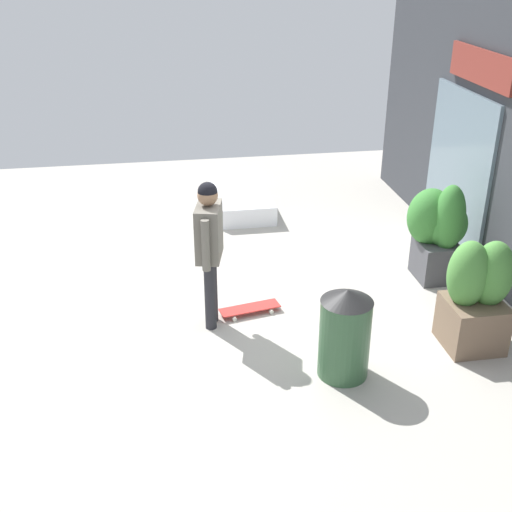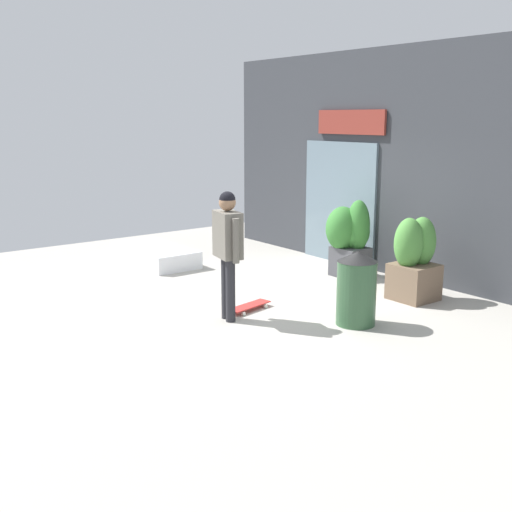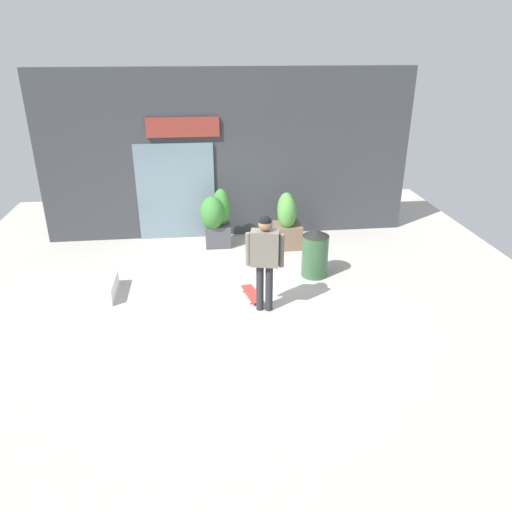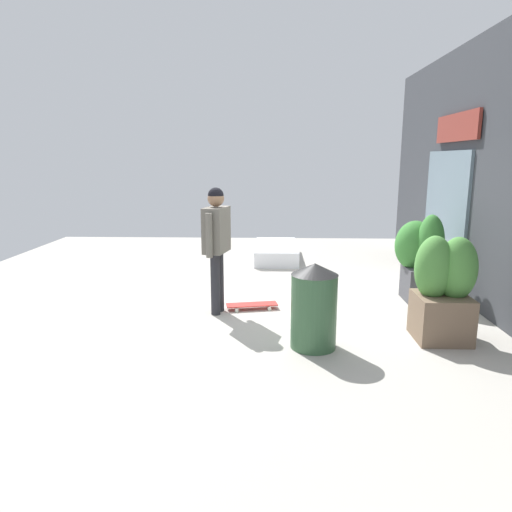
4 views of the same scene
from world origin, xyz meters
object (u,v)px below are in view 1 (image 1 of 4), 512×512
skateboarder (209,240)px  planter_box_right (439,228)px  planter_box_left (477,295)px  trash_bin (345,333)px  skateboard (250,308)px

skateboarder → planter_box_right: bearing=25.7°
skateboarder → planter_box_right: 3.14m
skateboarder → planter_box_left: (0.89, 2.79, -0.46)m
trash_bin → planter_box_left: bearing=100.9°
skateboard → planter_box_left: planter_box_left is taller
trash_bin → planter_box_right: bearing=136.2°
planter_box_left → trash_bin: 1.58m
planter_box_left → planter_box_right: bearing=171.1°
skateboard → trash_bin: bearing=-71.9°
trash_bin → skateboard: bearing=-150.7°
planter_box_left → trash_bin: (0.30, -1.55, -0.13)m
skateboard → trash_bin: trash_bin is taller
skateboard → trash_bin: (1.35, 0.76, 0.44)m
planter_box_right → skateboarder: bearing=-77.1°
skateboarder → trash_bin: 1.81m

